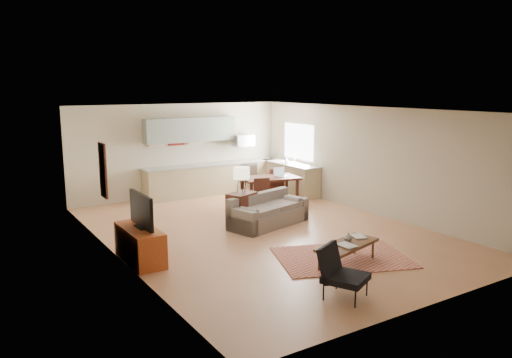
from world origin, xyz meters
TOP-DOWN VIEW (x-y plane):
  - room at (0.00, 0.00)m, footprint 9.00×9.00m
  - kitchen_counter_back at (0.90, 4.18)m, footprint 4.26×0.64m
  - kitchen_counter_right at (2.93, 3.00)m, footprint 0.64×2.26m
  - kitchen_range at (2.00, 4.18)m, footprint 0.62×0.62m
  - kitchen_microwave at (2.00, 4.20)m, footprint 0.62×0.40m
  - upper_cabinets at (0.30, 4.33)m, footprint 2.80×0.34m
  - window_right at (3.23, 3.00)m, footprint 0.02×1.40m
  - wall_art_left at (-3.21, 0.90)m, footprint 0.06×0.42m
  - triptych at (-0.10, 4.47)m, footprint 1.70×0.04m
  - rug at (0.32, -2.25)m, footprint 2.85×2.42m
  - sofa at (0.40, 0.37)m, footprint 2.25×1.42m
  - coffee_table at (0.14, -2.57)m, footprint 1.46×0.89m
  - book_a at (-0.11, -2.69)m, footprint 0.27×0.35m
  - book_b at (0.47, -2.36)m, footprint 0.40×0.43m
  - vase at (0.22, -2.49)m, footprint 0.22×0.22m
  - armchair at (-0.87, -3.63)m, footprint 0.94×0.94m
  - tv_credenza at (-2.96, -0.37)m, footprint 0.53×1.39m
  - tv at (-2.91, -0.37)m, footprint 0.11×1.07m
  - console_table at (-0.14, 0.69)m, footprint 0.78×0.66m
  - table_lamp at (-0.14, 0.69)m, footprint 0.46×0.46m
  - dining_table at (1.53, 2.02)m, footprint 1.67×1.14m
  - dining_chair_near at (0.96, 1.45)m, footprint 0.52×0.54m
  - dining_chair_far at (2.10, 2.60)m, footprint 0.56×0.57m
  - laptop at (1.84, 1.92)m, footprint 0.34×0.27m
  - soap_bottle at (2.83, 3.07)m, footprint 0.10×0.10m

SIDE VIEW (x-z plane):
  - rug at x=0.32m, z-range 0.00..0.02m
  - coffee_table at x=0.14m, z-range 0.00..0.41m
  - tv_credenza at x=-2.96m, z-range 0.00..0.64m
  - sofa at x=0.40m, z-range 0.00..0.73m
  - console_table at x=-0.14m, z-range 0.00..0.78m
  - dining_table at x=1.53m, z-range 0.00..0.78m
  - armchair at x=-0.87m, z-range 0.00..0.81m
  - book_b at x=0.47m, z-range 0.41..0.43m
  - book_a at x=-0.11m, z-range 0.41..0.44m
  - dining_chair_near at x=0.96m, z-range 0.00..0.87m
  - kitchen_range at x=2.00m, z-range 0.00..0.90m
  - dining_chair_far at x=2.10m, z-range 0.00..0.91m
  - kitchen_counter_back at x=0.90m, z-range 0.00..0.92m
  - kitchen_counter_right at x=2.93m, z-range 0.00..0.92m
  - vase at x=0.22m, z-range 0.41..0.57m
  - laptop at x=1.84m, z-range 0.78..1.03m
  - tv at x=-2.91m, z-range 0.64..1.28m
  - soap_bottle at x=2.83m, z-range 0.92..1.11m
  - table_lamp at x=-0.14m, z-range 0.78..1.40m
  - room at x=0.00m, z-range -3.15..5.85m
  - kitchen_microwave at x=2.00m, z-range 1.38..1.73m
  - window_right at x=3.23m, z-range 1.02..2.08m
  - wall_art_left at x=-3.21m, z-range 1.00..2.10m
  - triptych at x=-0.10m, z-range 1.50..2.00m
  - upper_cabinets at x=0.30m, z-range 1.60..2.30m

